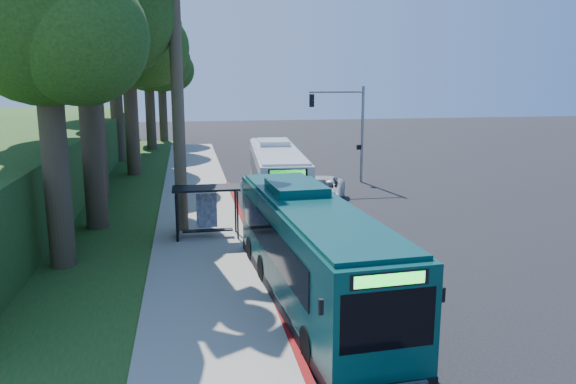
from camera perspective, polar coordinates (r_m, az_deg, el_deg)
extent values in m
plane|color=black|center=(31.30, 4.56, -2.59)|extent=(140.00, 140.00, 0.00)
cube|color=gray|center=(30.29, -8.93, -3.06)|extent=(4.50, 70.00, 0.12)
cube|color=maroon|center=(26.59, -3.72, -5.02)|extent=(0.25, 30.00, 0.13)
cube|color=#234719|center=(35.53, -18.38, -1.38)|extent=(8.00, 70.00, 0.06)
cube|color=black|center=(26.83, -8.28, 0.39)|extent=(3.20, 1.50, 0.10)
cube|color=black|center=(27.11, -11.27, -2.42)|extent=(0.06, 1.30, 2.20)
cube|color=navy|center=(27.78, -8.26, -1.86)|extent=(1.00, 0.12, 1.70)
cube|color=black|center=(27.21, -8.15, -3.89)|extent=(2.40, 0.40, 0.06)
cube|color=black|center=(27.69, -11.15, -2.11)|extent=(0.08, 0.08, 2.40)
cube|color=black|center=(27.77, -5.36, -1.90)|extent=(0.08, 0.08, 2.40)
cube|color=black|center=(26.52, -11.18, -2.72)|extent=(0.08, 0.08, 2.40)
cube|color=black|center=(26.61, -5.14, -2.50)|extent=(0.08, 0.08, 2.40)
cylinder|color=gray|center=(25.21, -4.41, -2.59)|extent=(0.06, 0.06, 3.00)
cube|color=white|center=(24.90, -4.46, 0.54)|extent=(0.35, 0.04, 0.55)
cylinder|color=gray|center=(41.51, 7.55, 5.78)|extent=(0.20, 0.20, 7.00)
cylinder|color=gray|center=(40.74, 4.94, 10.10)|extent=(4.00, 0.14, 0.14)
cube|color=black|center=(40.33, 2.43, 9.26)|extent=(0.30, 0.30, 0.90)
cube|color=black|center=(41.53, 7.18, 4.54)|extent=(0.25, 0.25, 0.35)
cylinder|color=#4C3F2D|center=(27.84, -11.14, 9.00)|extent=(0.60, 0.60, 13.00)
cylinder|color=#382B1E|center=(29.78, -19.36, 6.31)|extent=(1.10, 1.10, 10.50)
sphere|color=#1D3A0F|center=(28.41, -17.16, 16.85)|extent=(5.60, 5.60, 5.60)
sphere|color=#1D3A0F|center=(31.45, -22.29, 16.51)|extent=(5.20, 5.20, 5.20)
cylinder|color=#382B1E|center=(37.78, -19.10, 8.40)|extent=(1.18, 1.18, 11.90)
sphere|color=#1D3A0F|center=(36.24, -16.84, 17.87)|extent=(7.00, 7.00, 7.00)
sphere|color=#1D3A0F|center=(40.01, -21.93, 17.40)|extent=(6.50, 6.50, 6.50)
cylinder|color=#382B1E|center=(45.58, -15.64, 7.74)|extent=(1.06, 1.06, 9.80)
sphere|color=#1D3A0F|center=(45.61, -16.07, 15.30)|extent=(8.40, 8.40, 8.40)
sphere|color=#1D3A0F|center=(44.17, -13.91, 14.08)|extent=(5.88, 5.88, 5.88)
sphere|color=#1D3A0F|center=(47.18, -17.66, 14.05)|extent=(5.46, 5.46, 5.46)
cylinder|color=#382B1E|center=(53.70, -17.07, 8.94)|extent=(1.14, 1.14, 11.20)
sphere|color=#1D3A0F|center=(53.88, -17.53, 16.26)|extent=(9.60, 9.60, 9.60)
sphere|color=#1D3A0F|center=(52.16, -15.47, 15.13)|extent=(6.72, 6.72, 6.72)
sphere|color=#1D3A0F|center=(55.67, -19.02, 15.01)|extent=(6.24, 6.24, 6.24)
cylinder|color=#382B1E|center=(61.50, -13.83, 8.42)|extent=(1.02, 1.02, 9.10)
sphere|color=#1D3A0F|center=(61.47, -14.09, 13.62)|extent=(8.00, 8.00, 8.00)
sphere|color=#1D3A0F|center=(60.16, -12.56, 12.75)|extent=(5.60, 5.60, 5.60)
sphere|color=#1D3A0F|center=(62.93, -15.28, 12.80)|extent=(5.20, 5.20, 5.20)
cylinder|color=#382B1E|center=(69.45, -12.61, 8.52)|extent=(0.98, 0.98, 8.40)
sphere|color=#1D3A0F|center=(69.38, -12.80, 12.78)|extent=(7.00, 7.00, 7.00)
sphere|color=#1D3A0F|center=(68.27, -11.60, 12.04)|extent=(4.90, 4.90, 4.90)
sphere|color=#1D3A0F|center=(70.65, -13.75, 12.13)|extent=(4.55, 4.55, 4.55)
cylinder|color=#382B1E|center=(24.08, -22.59, 3.27)|extent=(1.02, 1.02, 9.10)
sphere|color=#1D3A0F|center=(24.00, -23.67, 16.59)|extent=(7.20, 7.20, 7.20)
sphere|color=#1D3A0F|center=(22.58, -20.41, 14.54)|extent=(5.04, 5.04, 5.04)
sphere|color=#1D3A0F|center=(25.45, -25.71, 14.31)|extent=(4.68, 4.68, 4.68)
cube|color=silver|center=(33.62, -1.15, 1.70)|extent=(3.61, 12.79, 3.00)
cube|color=black|center=(33.92, -1.14, -0.89)|extent=(3.64, 12.86, 0.37)
cube|color=black|center=(34.09, -1.23, 2.33)|extent=(3.47, 10.02, 1.16)
cube|color=black|center=(27.45, -0.03, -0.07)|extent=(2.36, 0.30, 1.47)
cube|color=black|center=(39.73, -1.93, 3.74)|extent=(2.15, 0.28, 1.05)
cube|color=#19E533|center=(27.26, -0.03, 1.98)|extent=(1.75, 0.23, 0.29)
cube|color=silver|center=(33.38, -1.16, 4.32)|extent=(3.35, 12.14, 0.13)
cube|color=silver|center=(35.44, -1.46, 5.04)|extent=(2.07, 2.76, 0.37)
cylinder|color=black|center=(29.87, -2.80, -2.22)|extent=(0.39, 1.07, 1.05)
cylinder|color=black|center=(30.09, 1.83, -2.11)|extent=(0.39, 1.07, 1.05)
cylinder|color=black|center=(38.49, -3.56, 0.93)|extent=(0.39, 1.07, 1.05)
cylinder|color=black|center=(38.67, 0.04, 1.00)|extent=(0.39, 1.07, 1.05)
cube|color=#0B3C39|center=(19.26, 2.44, -5.90)|extent=(3.48, 12.88, 3.02)
cube|color=black|center=(19.79, 2.40, -10.22)|extent=(3.51, 12.94, 0.37)
cube|color=black|center=(19.67, 2.02, -4.63)|extent=(3.37, 10.08, 1.17)
cube|color=black|center=(13.63, 10.06, -12.66)|extent=(2.38, 0.27, 1.49)
cube|color=black|center=(25.09, -1.58, -0.91)|extent=(2.17, 0.26, 1.06)
cube|color=#19E533|center=(13.24, 10.24, -8.70)|extent=(1.76, 0.21, 0.30)
cube|color=#0B3C39|center=(18.85, 2.48, -1.36)|extent=(3.23, 12.23, 0.13)
cube|color=#0B3C39|center=(20.81, 0.85, 0.41)|extent=(2.05, 2.76, 0.37)
cylinder|color=black|center=(15.83, 2.25, -15.26)|extent=(0.38, 1.08, 1.06)
cylinder|color=black|center=(16.61, 10.66, -14.10)|extent=(0.38, 1.08, 1.06)
cylinder|color=black|center=(23.90, -3.68, -5.79)|extent=(0.38, 1.08, 1.06)
cylinder|color=black|center=(24.43, 2.01, -5.39)|extent=(0.38, 1.08, 1.06)
imported|color=silver|center=(34.65, 3.39, 0.16)|extent=(4.39, 6.21, 1.57)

